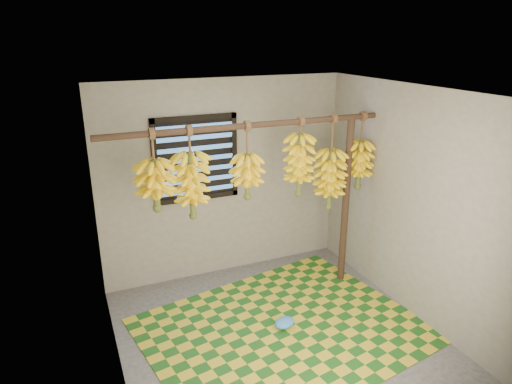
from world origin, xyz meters
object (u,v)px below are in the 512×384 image
banana_bunch_b (192,186)px  banana_bunch_f (359,164)px  support_post (346,203)px  banana_bunch_e (330,179)px  banana_bunch_c (247,176)px  banana_bunch_d (299,165)px  woven_mat (284,329)px  plastic_bag (284,323)px  banana_bunch_a (156,185)px

banana_bunch_b → banana_bunch_f: same height
support_post → banana_bunch_e: bearing=180.0°
support_post → banana_bunch_c: (-1.23, 0.00, 0.48)m
banana_bunch_d → banana_bunch_f: bearing=0.0°
support_post → banana_bunch_b: (-1.82, 0.00, 0.46)m
support_post → woven_mat: bearing=-149.8°
woven_mat → plastic_bag: (0.02, 0.03, 0.05)m
banana_bunch_a → banana_bunch_f: size_ratio=0.90×
woven_mat → banana_bunch_e: bearing=36.5°
banana_bunch_b → banana_bunch_c: size_ratio=1.15×
support_post → banana_bunch_c: size_ratio=2.47×
woven_mat → banana_bunch_f: banana_bunch_f is taller
banana_bunch_e → banana_bunch_f: same height
banana_bunch_d → banana_bunch_c: bearing=180.0°
banana_bunch_e → woven_mat: bearing=-143.5°
plastic_bag → banana_bunch_d: (0.45, 0.61, 1.47)m
banana_bunch_b → banana_bunch_e: (1.59, 0.00, -0.14)m
woven_mat → banana_bunch_f: (1.25, 0.64, 1.44)m
plastic_bag → banana_bunch_f: 1.95m
support_post → banana_bunch_e: (-0.23, 0.00, 0.32)m
banana_bunch_a → banana_bunch_c: (0.94, 0.00, -0.03)m
banana_bunch_f → woven_mat: bearing=-152.9°
plastic_bag → support_post: bearing=29.3°
woven_mat → banana_bunch_f: bearing=27.1°
banana_bunch_b → banana_bunch_f: (1.97, 0.00, -0.01)m
support_post → woven_mat: size_ratio=0.75×
banana_bunch_a → banana_bunch_f: same height
banana_bunch_a → banana_bunch_d: size_ratio=0.93×
support_post → woven_mat: (-1.10, -0.64, -0.99)m
support_post → banana_bunch_f: 0.47m
support_post → banana_bunch_a: size_ratio=2.51×
banana_bunch_d → banana_bunch_e: (0.40, 0.00, -0.21)m
banana_bunch_a → banana_bunch_c: bearing=0.0°
banana_bunch_f → banana_bunch_c: bearing=180.0°
plastic_bag → banana_bunch_f: size_ratio=0.26×
banana_bunch_e → banana_bunch_a: bearing=180.0°
banana_bunch_a → plastic_bag: bearing=-29.0°
banana_bunch_a → banana_bunch_e: (1.94, 0.00, -0.19)m
banana_bunch_a → banana_bunch_b: bearing=0.0°
banana_bunch_c → banana_bunch_e: same height
woven_mat → banana_bunch_d: (0.47, 0.64, 1.53)m
plastic_bag → banana_bunch_a: bearing=151.0°
woven_mat → banana_bunch_c: bearing=102.0°
banana_bunch_b → banana_bunch_f: bearing=0.0°
banana_bunch_a → banana_bunch_e: size_ratio=0.74×
banana_bunch_a → banana_bunch_f: (2.32, 0.00, -0.06)m
banana_bunch_c → banana_bunch_e: 1.01m
plastic_bag → banana_bunch_c: size_ratio=0.29×
banana_bunch_c → banana_bunch_d: same height
woven_mat → plastic_bag: bearing=59.7°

